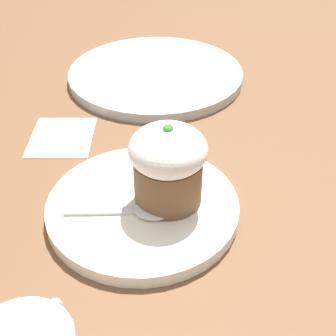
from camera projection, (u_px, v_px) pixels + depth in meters
The scene contains 6 objects.
ground_plane at pixel (143, 212), 0.52m from camera, with size 4.00×4.00×0.00m, color brown.
dessert_plate at pixel (143, 207), 0.52m from camera, with size 0.21×0.21×0.02m.
carrot_cake at pixel (168, 164), 0.49m from camera, with size 0.08×0.08×0.10m.
spoon at pixel (142, 210), 0.50m from camera, with size 0.04×0.12×0.01m.
side_plate at pixel (156, 74), 0.78m from camera, with size 0.29×0.29×0.02m.
paper_napkin at pixel (62, 137), 0.64m from camera, with size 0.11×0.10×0.00m.
Camera 1 is at (-0.38, -0.08, 0.36)m, focal length 50.00 mm.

